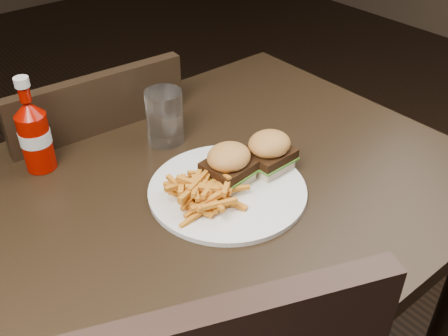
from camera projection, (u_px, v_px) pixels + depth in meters
dining_table at (172, 212)px, 0.96m from camera, size 1.20×0.80×0.04m
chair_far at (89, 198)px, 1.47m from camera, size 0.45×0.45×0.04m
plate at (227, 190)px, 0.98m from camera, size 0.30×0.30×0.01m
sandwich_half_a at (229, 176)px, 0.98m from camera, size 0.08×0.08×0.02m
sandwich_half_b at (268, 163)px, 1.02m from camera, size 0.08×0.07×0.02m
fries_pile at (201, 192)px, 0.93m from camera, size 0.15×0.15×0.05m
ketchup_bottle at (36, 142)px, 1.01m from camera, size 0.07×0.07×0.12m
tumbler at (165, 118)px, 1.09m from camera, size 0.09×0.09×0.12m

